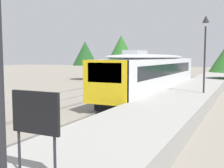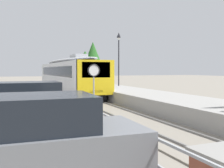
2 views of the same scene
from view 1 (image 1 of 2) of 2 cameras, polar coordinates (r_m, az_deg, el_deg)
ground_plane at (r=22.44m, az=-1.64°, el=-3.20°), size 160.00×160.00×0.00m
track_rails at (r=21.24m, az=5.58°, el=-3.63°), size 3.20×60.00×0.14m
commuter_train at (r=24.60m, az=8.67°, el=2.53°), size 2.82×19.33×3.74m
station_platform at (r=20.31m, az=14.25°, el=-3.01°), size 3.90×60.00×0.90m
platform_lamp_mid_platform at (r=20.52m, az=18.49°, el=8.65°), size 0.34×0.34×5.35m
platform_notice_board at (r=6.09m, az=-15.35°, el=-6.21°), size 1.20×0.08×1.80m
carpark_fence at (r=14.50m, az=-21.28°, el=-4.77°), size 0.06×36.06×1.25m
tree_behind_carpark at (r=42.40m, az=-5.51°, el=6.21°), size 3.74×3.74×5.74m
tree_behind_station_far at (r=48.89m, az=1.87°, el=6.90°), size 5.40×5.40×7.15m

